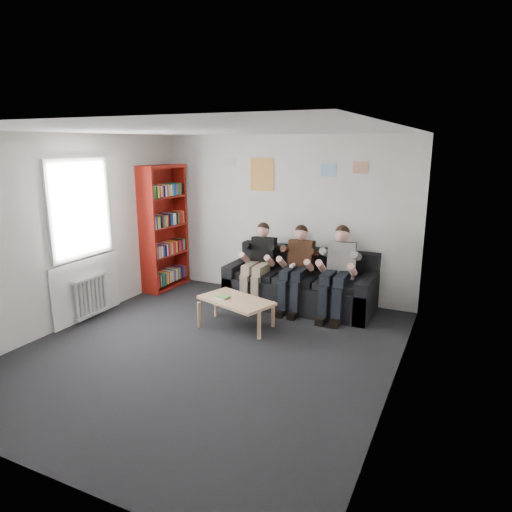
{
  "coord_description": "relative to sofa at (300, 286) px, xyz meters",
  "views": [
    {
      "loc": [
        2.84,
        -4.57,
        2.55
      ],
      "look_at": [
        0.05,
        1.3,
        0.95
      ],
      "focal_mm": 32.0,
      "sensor_mm": 36.0,
      "label": 1
    }
  ],
  "objects": [
    {
      "name": "person_right",
      "position": [
        0.65,
        -0.21,
        0.36
      ],
      "size": [
        0.41,
        0.88,
        1.37
      ],
      "rotation": [
        0.0,
        0.0,
        0.14
      ],
      "color": "white",
      "rests_on": "sofa"
    },
    {
      "name": "game_cases",
      "position": [
        -0.72,
        -1.28,
        0.11
      ],
      "size": [
        0.18,
        0.15,
        0.03
      ],
      "rotation": [
        0.0,
        0.0,
        -0.09
      ],
      "color": "white",
      "rests_on": "coffee_table"
    },
    {
      "name": "person_middle",
      "position": [
        0.0,
        -0.21,
        0.35
      ],
      "size": [
        0.39,
        0.83,
        1.33
      ],
      "rotation": [
        0.0,
        0.0,
        0.07
      ],
      "color": "#452417",
      "rests_on": "sofa"
    },
    {
      "name": "sofa",
      "position": [
        0.0,
        0.0,
        0.0
      ],
      "size": [
        2.33,
        0.95,
        0.9
      ],
      "color": "black",
      "rests_on": "ground"
    },
    {
      "name": "poster_blue",
      "position": [
        0.27,
        0.43,
        1.83
      ],
      "size": [
        0.25,
        0.01,
        0.2
      ],
      "primitive_type": "cube",
      "color": "#45A2EC",
      "rests_on": "room_shell"
    },
    {
      "name": "poster_large",
      "position": [
        -0.88,
        0.43,
        1.73
      ],
      "size": [
        0.42,
        0.01,
        0.55
      ],
      "primitive_type": "cube",
      "color": "#DDB94E",
      "rests_on": "room_shell"
    },
    {
      "name": "room_shell",
      "position": [
        -0.48,
        -2.06,
        1.03
      ],
      "size": [
        5.0,
        5.0,
        5.0
      ],
      "color": "black",
      "rests_on": "ground"
    },
    {
      "name": "poster_pink",
      "position": [
        0.77,
        0.43,
        1.88
      ],
      "size": [
        0.22,
        0.01,
        0.18
      ],
      "primitive_type": "cube",
      "color": "#D542A5",
      "rests_on": "room_shell"
    },
    {
      "name": "coffee_table",
      "position": [
        -0.52,
        -1.24,
        0.04
      ],
      "size": [
        1.05,
        0.57,
        0.42
      ],
      "rotation": [
        0.0,
        0.0,
        -0.31
      ],
      "color": "#D9B07D",
      "rests_on": "ground"
    },
    {
      "name": "person_left",
      "position": [
        -0.65,
        -0.2,
        0.34
      ],
      "size": [
        0.38,
        0.82,
        1.32
      ],
      "rotation": [
        0.0,
        0.0,
        0.12
      ],
      "color": "black",
      "rests_on": "sofa"
    },
    {
      "name": "poster_sign",
      "position": [
        -1.48,
        0.43,
        1.93
      ],
      "size": [
        0.2,
        0.01,
        0.14
      ],
      "primitive_type": "cube",
      "color": "silver",
      "rests_on": "room_shell"
    },
    {
      "name": "bookshelf",
      "position": [
        -2.54,
        -0.1,
        0.77
      ],
      "size": [
        0.33,
        0.99,
        2.2
      ],
      "rotation": [
        0.0,
        0.0,
        -0.05
      ],
      "color": "maroon",
      "rests_on": "ground"
    },
    {
      "name": "radiator",
      "position": [
        -2.63,
        -1.86,
        0.03
      ],
      "size": [
        0.1,
        0.64,
        0.6
      ],
      "color": "silver",
      "rests_on": "ground"
    },
    {
      "name": "window",
      "position": [
        -2.71,
        -1.86,
        0.7
      ],
      "size": [
        0.05,
        1.3,
        2.36
      ],
      "color": "white",
      "rests_on": "room_shell"
    }
  ]
}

